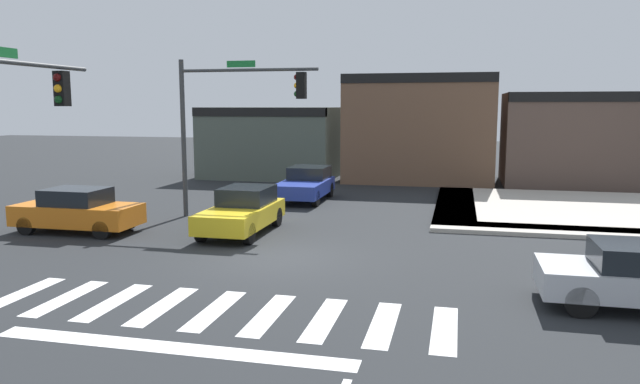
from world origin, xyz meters
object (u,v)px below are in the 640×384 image
(car_yellow, at_px, (243,211))
(car_blue, at_px, (306,184))
(car_orange, at_px, (77,211))
(traffic_signal_northwest, at_px, (232,108))

(car_yellow, distance_m, car_blue, 7.29)
(car_yellow, height_order, car_blue, car_yellow)
(car_orange, height_order, car_blue, car_orange)
(traffic_signal_northwest, distance_m, car_orange, 6.52)
(car_yellow, bearing_deg, car_orange, -77.56)
(car_orange, distance_m, car_blue, 10.27)
(traffic_signal_northwest, distance_m, car_blue, 6.15)
(car_blue, bearing_deg, car_yellow, -2.42)
(car_yellow, bearing_deg, car_blue, 177.58)
(car_yellow, xyz_separation_m, car_orange, (-5.46, -1.20, -0.01))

